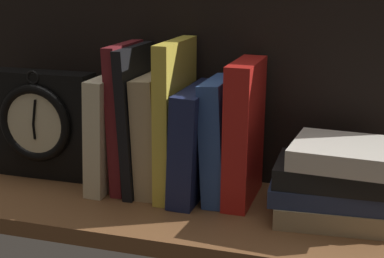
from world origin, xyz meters
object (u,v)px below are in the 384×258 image
(book_black_skeptic, at_px, (139,119))
(book_yellow_seinlanguage, at_px, (175,118))
(book_blue_modern, at_px, (220,139))
(book_red_requiem, at_px, (244,132))
(framed_clock, at_px, (42,124))
(book_tan_shortstories, at_px, (156,134))
(book_maroon_dawkins, at_px, (127,117))
(book_navy_bierce, at_px, (196,142))
(book_cream_twain, at_px, (112,131))
(book_stack_side, at_px, (336,183))

(book_black_skeptic, distance_m, book_yellow_seinlanguage, 0.06)
(book_yellow_seinlanguage, height_order, book_blue_modern, book_yellow_seinlanguage)
(book_blue_modern, bearing_deg, book_red_requiem, 0.00)
(framed_clock, bearing_deg, book_blue_modern, -0.23)
(book_black_skeptic, height_order, framed_clock, book_black_skeptic)
(book_tan_shortstories, xyz_separation_m, book_yellow_seinlanguage, (0.03, 0.00, 0.03))
(book_maroon_dawkins, bearing_deg, book_navy_bierce, 0.00)
(book_cream_twain, distance_m, book_stack_side, 0.37)
(book_red_requiem, bearing_deg, book_blue_modern, 180.00)
(book_maroon_dawkins, bearing_deg, framed_clock, 179.55)
(book_cream_twain, height_order, book_maroon_dawkins, book_maroon_dawkins)
(book_red_requiem, relative_size, framed_clock, 1.15)
(book_black_skeptic, relative_size, book_navy_bierce, 1.35)
(book_maroon_dawkins, xyz_separation_m, book_stack_side, (0.34, -0.03, -0.06))
(book_yellow_seinlanguage, xyz_separation_m, book_red_requiem, (0.11, 0.00, -0.01))
(book_black_skeptic, height_order, book_yellow_seinlanguage, book_yellow_seinlanguage)
(book_black_skeptic, relative_size, framed_clock, 1.24)
(book_tan_shortstories, bearing_deg, book_maroon_dawkins, 180.00)
(book_black_skeptic, bearing_deg, book_stack_side, -6.17)
(book_maroon_dawkins, relative_size, book_black_skeptic, 1.01)
(book_cream_twain, bearing_deg, book_black_skeptic, 0.00)
(book_black_skeptic, height_order, book_blue_modern, book_black_skeptic)
(book_blue_modern, height_order, framed_clock, same)
(book_cream_twain, xyz_separation_m, book_red_requiem, (0.23, 0.00, 0.02))
(book_tan_shortstories, distance_m, book_stack_side, 0.29)
(book_black_skeptic, bearing_deg, book_red_requiem, 0.00)
(book_black_skeptic, height_order, book_red_requiem, book_black_skeptic)
(framed_clock, bearing_deg, book_red_requiem, -0.20)
(book_navy_bierce, bearing_deg, book_tan_shortstories, 180.00)
(book_maroon_dawkins, xyz_separation_m, book_red_requiem, (0.20, 0.00, -0.01))
(book_tan_shortstories, bearing_deg, book_blue_modern, 0.00)
(book_navy_bierce, relative_size, book_blue_modern, 0.92)
(book_blue_modern, height_order, book_stack_side, book_blue_modern)
(book_maroon_dawkins, bearing_deg, book_black_skeptic, 0.00)
(book_stack_side, bearing_deg, book_cream_twain, 174.65)
(book_cream_twain, xyz_separation_m, book_blue_modern, (0.19, 0.00, 0.00))
(book_tan_shortstories, height_order, book_red_requiem, book_red_requiem)
(book_stack_side, bearing_deg, book_yellow_seinlanguage, 172.33)
(book_blue_modern, xyz_separation_m, book_stack_side, (0.18, -0.03, -0.04))
(book_navy_bierce, distance_m, book_stack_side, 0.23)
(book_navy_bierce, height_order, book_blue_modern, book_blue_modern)
(book_maroon_dawkins, height_order, book_red_requiem, book_maroon_dawkins)
(book_black_skeptic, bearing_deg, book_tan_shortstories, 0.00)
(book_cream_twain, distance_m, book_red_requiem, 0.23)
(book_yellow_seinlanguage, bearing_deg, book_tan_shortstories, 180.00)
(book_blue_modern, bearing_deg, book_navy_bierce, 180.00)
(book_maroon_dawkins, xyz_separation_m, book_blue_modern, (0.16, 0.00, -0.02))
(book_tan_shortstories, distance_m, book_navy_bierce, 0.07)
(book_maroon_dawkins, height_order, book_black_skeptic, book_maroon_dawkins)
(book_black_skeptic, relative_size, book_stack_side, 1.23)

